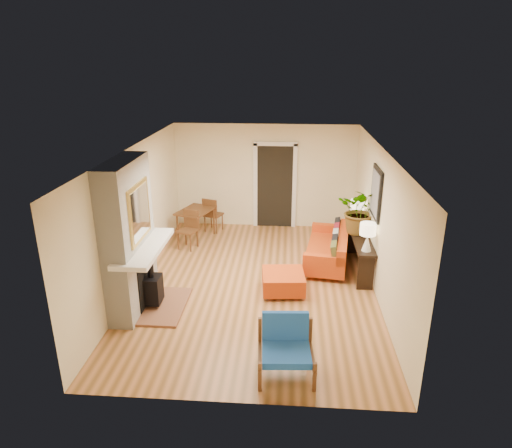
% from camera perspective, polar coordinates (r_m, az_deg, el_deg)
% --- Properties ---
extents(room_shell, '(6.50, 6.50, 6.50)m').
position_cam_1_polar(room_shell, '(10.88, 4.14, 4.80)').
color(room_shell, '#C7804C').
rests_on(room_shell, ground).
extents(fireplace, '(1.09, 1.68, 2.60)m').
position_cam_1_polar(fireplace, '(7.88, -15.35, -2.02)').
color(fireplace, white).
rests_on(fireplace, ground).
extents(sofa, '(1.08, 2.00, 0.75)m').
position_cam_1_polar(sofa, '(9.72, 9.32, -3.03)').
color(sofa, silver).
rests_on(sofa, ground).
extents(ottoman, '(0.82, 0.82, 0.38)m').
position_cam_1_polar(ottoman, '(8.51, 3.43, -7.13)').
color(ottoman, silver).
rests_on(ottoman, ground).
extents(blue_chair, '(0.81, 0.80, 0.80)m').
position_cam_1_polar(blue_chair, '(6.47, 3.74, -14.66)').
color(blue_chair, brown).
rests_on(blue_chair, ground).
extents(dining_table, '(1.05, 1.66, 0.87)m').
position_cam_1_polar(dining_table, '(10.88, -7.23, 1.00)').
color(dining_table, brown).
rests_on(dining_table, ground).
extents(console_table, '(0.34, 1.85, 0.72)m').
position_cam_1_polar(console_table, '(9.43, 12.92, -2.43)').
color(console_table, black).
rests_on(console_table, ground).
extents(lamp_near, '(0.30, 0.30, 0.54)m').
position_cam_1_polar(lamp_near, '(8.63, 13.78, -1.19)').
color(lamp_near, white).
rests_on(lamp_near, console_table).
extents(lamp_far, '(0.30, 0.30, 0.54)m').
position_cam_1_polar(lamp_far, '(9.97, 12.53, 1.84)').
color(lamp_far, white).
rests_on(lamp_far, console_table).
extents(houseplant, '(1.07, 1.00, 0.97)m').
position_cam_1_polar(houseplant, '(9.42, 12.97, 1.66)').
color(houseplant, '#1E5919').
rests_on(houseplant, console_table).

